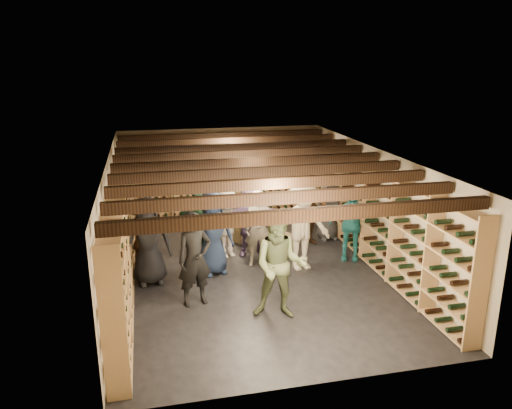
{
  "coord_description": "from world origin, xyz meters",
  "views": [
    {
      "loc": [
        -2.05,
        -9.47,
        4.27
      ],
      "look_at": [
        0.13,
        0.2,
        1.32
      ],
      "focal_mm": 35.0,
      "sensor_mm": 36.0,
      "label": 1
    }
  ],
  "objects_px": {
    "person_4": "(351,224)",
    "person_0": "(149,241)",
    "person_5": "(144,233)",
    "person_12": "(329,210)",
    "person_7": "(259,229)",
    "crate_stack_left": "(245,217)",
    "person_1": "(195,259)",
    "person_3": "(303,226)",
    "crate_stack_right": "(244,231)",
    "person_8": "(307,205)",
    "person_2": "(280,266)",
    "person_6": "(213,233)",
    "person_9": "(228,224)",
    "person_11": "(252,219)",
    "crate_loose": "(282,239)",
    "person_10": "(197,224)"
  },
  "relations": [
    {
      "from": "person_7",
      "to": "person_12",
      "type": "distance_m",
      "value": 2.34
    },
    {
      "from": "crate_stack_right",
      "to": "person_8",
      "type": "xyz_separation_m",
      "value": [
        1.39,
        -0.5,
        0.7
      ]
    },
    {
      "from": "person_6",
      "to": "crate_loose",
      "type": "bearing_deg",
      "value": 22.22
    },
    {
      "from": "crate_loose",
      "to": "person_7",
      "type": "height_order",
      "value": "person_7"
    },
    {
      "from": "person_5",
      "to": "person_12",
      "type": "relative_size",
      "value": 1.02
    },
    {
      "from": "person_1",
      "to": "person_3",
      "type": "relative_size",
      "value": 0.91
    },
    {
      "from": "person_3",
      "to": "person_10",
      "type": "xyz_separation_m",
      "value": [
        -2.06,
        0.97,
        -0.14
      ]
    },
    {
      "from": "person_5",
      "to": "person_6",
      "type": "bearing_deg",
      "value": -43.35
    },
    {
      "from": "crate_stack_left",
      "to": "person_4",
      "type": "relative_size",
      "value": 0.43
    },
    {
      "from": "person_5",
      "to": "person_9",
      "type": "height_order",
      "value": "person_9"
    },
    {
      "from": "person_12",
      "to": "person_2",
      "type": "bearing_deg",
      "value": -125.19
    },
    {
      "from": "person_1",
      "to": "person_4",
      "type": "xyz_separation_m",
      "value": [
        3.5,
        1.32,
        -0.06
      ]
    },
    {
      "from": "person_0",
      "to": "person_7",
      "type": "height_order",
      "value": "person_0"
    },
    {
      "from": "person_4",
      "to": "person_0",
      "type": "bearing_deg",
      "value": -153.05
    },
    {
      "from": "person_3",
      "to": "person_4",
      "type": "height_order",
      "value": "person_3"
    },
    {
      "from": "person_2",
      "to": "person_11",
      "type": "xyz_separation_m",
      "value": [
        0.15,
        2.83,
        -0.1
      ]
    },
    {
      "from": "person_0",
      "to": "person_4",
      "type": "relative_size",
      "value": 1.09
    },
    {
      "from": "person_5",
      "to": "person_7",
      "type": "bearing_deg",
      "value": -29.49
    },
    {
      "from": "crate_stack_left",
      "to": "person_6",
      "type": "bearing_deg",
      "value": -115.07
    },
    {
      "from": "person_2",
      "to": "person_6",
      "type": "xyz_separation_m",
      "value": [
        -0.84,
        2.02,
        -0.07
      ]
    },
    {
      "from": "person_5",
      "to": "person_0",
      "type": "bearing_deg",
      "value": -102.34
    },
    {
      "from": "person_2",
      "to": "person_8",
      "type": "height_order",
      "value": "person_8"
    },
    {
      "from": "person_8",
      "to": "person_12",
      "type": "relative_size",
      "value": 1.29
    },
    {
      "from": "person_7",
      "to": "person_12",
      "type": "height_order",
      "value": "person_7"
    },
    {
      "from": "person_8",
      "to": "crate_stack_right",
      "type": "bearing_deg",
      "value": -174.74
    },
    {
      "from": "person_3",
      "to": "person_12",
      "type": "bearing_deg",
      "value": 42.67
    },
    {
      "from": "person_11",
      "to": "person_5",
      "type": "bearing_deg",
      "value": -174.54
    },
    {
      "from": "person_2",
      "to": "person_6",
      "type": "distance_m",
      "value": 2.19
    },
    {
      "from": "person_5",
      "to": "person_11",
      "type": "relative_size",
      "value": 0.91
    },
    {
      "from": "crate_stack_left",
      "to": "person_9",
      "type": "distance_m",
      "value": 1.86
    },
    {
      "from": "person_1",
      "to": "person_8",
      "type": "bearing_deg",
      "value": 25.18
    },
    {
      "from": "person_1",
      "to": "person_9",
      "type": "xyz_separation_m",
      "value": [
        0.94,
        2.03,
        -0.1
      ]
    },
    {
      "from": "person_1",
      "to": "person_2",
      "type": "xyz_separation_m",
      "value": [
        1.34,
        -0.77,
        0.07
      ]
    },
    {
      "from": "person_4",
      "to": "person_9",
      "type": "distance_m",
      "value": 2.66
    },
    {
      "from": "crate_stack_right",
      "to": "person_1",
      "type": "bearing_deg",
      "value": -116.89
    },
    {
      "from": "person_3",
      "to": "person_7",
      "type": "distance_m",
      "value": 0.92
    },
    {
      "from": "person_1",
      "to": "person_5",
      "type": "bearing_deg",
      "value": 99.66
    },
    {
      "from": "person_5",
      "to": "person_8",
      "type": "xyz_separation_m",
      "value": [
        3.73,
        0.54,
        0.2
      ]
    },
    {
      "from": "person_2",
      "to": "person_9",
      "type": "distance_m",
      "value": 2.83
    },
    {
      "from": "crate_stack_right",
      "to": "person_12",
      "type": "height_order",
      "value": "person_12"
    },
    {
      "from": "person_2",
      "to": "person_6",
      "type": "bearing_deg",
      "value": 130.91
    },
    {
      "from": "crate_stack_right",
      "to": "crate_stack_left",
      "type": "bearing_deg",
      "value": 78.15
    },
    {
      "from": "person_0",
      "to": "person_11",
      "type": "bearing_deg",
      "value": 18.19
    },
    {
      "from": "person_6",
      "to": "person_10",
      "type": "xyz_separation_m",
      "value": [
        -0.23,
        0.78,
        -0.05
      ]
    },
    {
      "from": "person_6",
      "to": "person_12",
      "type": "height_order",
      "value": "person_6"
    },
    {
      "from": "person_1",
      "to": "person_12",
      "type": "height_order",
      "value": "person_1"
    },
    {
      "from": "crate_stack_right",
      "to": "person_2",
      "type": "bearing_deg",
      "value": -92.22
    },
    {
      "from": "crate_stack_right",
      "to": "person_6",
      "type": "xyz_separation_m",
      "value": [
        -0.98,
        -1.67,
        0.6
      ]
    },
    {
      "from": "person_5",
      "to": "person_6",
      "type": "height_order",
      "value": "person_6"
    },
    {
      "from": "crate_stack_left",
      "to": "person_7",
      "type": "bearing_deg",
      "value": -93.93
    }
  ]
}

